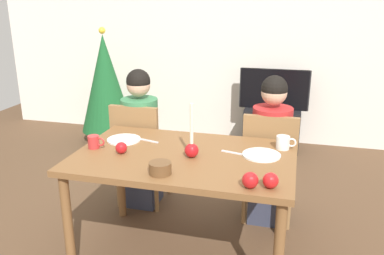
# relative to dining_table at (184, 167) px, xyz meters

# --- Properties ---
(ground_plane) EXTENTS (7.68, 7.68, 0.00)m
(ground_plane) POSITION_rel_dining_table_xyz_m (0.00, 0.00, -0.67)
(ground_plane) COLOR brown
(back_wall) EXTENTS (6.40, 0.10, 2.60)m
(back_wall) POSITION_rel_dining_table_xyz_m (0.00, 2.60, 0.63)
(back_wall) COLOR silver
(back_wall) RESTS_ON ground
(dining_table) EXTENTS (1.40, 0.90, 0.75)m
(dining_table) POSITION_rel_dining_table_xyz_m (0.00, 0.00, 0.00)
(dining_table) COLOR brown
(dining_table) RESTS_ON ground
(chair_left) EXTENTS (0.40, 0.40, 0.90)m
(chair_left) POSITION_rel_dining_table_xyz_m (-0.56, 0.61, -0.15)
(chair_left) COLOR olive
(chair_left) RESTS_ON ground
(chair_right) EXTENTS (0.40, 0.40, 0.90)m
(chair_right) POSITION_rel_dining_table_xyz_m (0.51, 0.61, -0.15)
(chair_right) COLOR olive
(chair_right) RESTS_ON ground
(person_left_child) EXTENTS (0.30, 0.30, 1.17)m
(person_left_child) POSITION_rel_dining_table_xyz_m (-0.56, 0.64, -0.10)
(person_left_child) COLOR #33384C
(person_left_child) RESTS_ON ground
(person_right_child) EXTENTS (0.30, 0.30, 1.17)m
(person_right_child) POSITION_rel_dining_table_xyz_m (0.51, 0.64, -0.10)
(person_right_child) COLOR #33384C
(person_right_child) RESTS_ON ground
(tv_stand) EXTENTS (0.64, 0.40, 0.48)m
(tv_stand) POSITION_rel_dining_table_xyz_m (0.42, 2.30, -0.43)
(tv_stand) COLOR black
(tv_stand) RESTS_ON ground
(tv) EXTENTS (0.79, 0.05, 0.46)m
(tv) POSITION_rel_dining_table_xyz_m (0.42, 2.30, 0.04)
(tv) COLOR black
(tv) RESTS_ON tv_stand
(christmas_tree) EXTENTS (0.63, 0.63, 1.39)m
(christmas_tree) POSITION_rel_dining_table_xyz_m (-1.57, 2.05, 0.06)
(christmas_tree) COLOR brown
(christmas_tree) RESTS_ON ground
(candle_centerpiece) EXTENTS (0.09, 0.09, 0.35)m
(candle_centerpiece) POSITION_rel_dining_table_xyz_m (0.06, -0.03, 0.15)
(candle_centerpiece) COLOR red
(candle_centerpiece) RESTS_ON dining_table
(plate_left) EXTENTS (0.24, 0.24, 0.01)m
(plate_left) POSITION_rel_dining_table_xyz_m (-0.48, 0.15, 0.09)
(plate_left) COLOR white
(plate_left) RESTS_ON dining_table
(plate_right) EXTENTS (0.24, 0.24, 0.01)m
(plate_right) POSITION_rel_dining_table_xyz_m (0.48, 0.11, 0.09)
(plate_right) COLOR white
(plate_right) RESTS_ON dining_table
(mug_left) EXTENTS (0.12, 0.08, 0.09)m
(mug_left) POSITION_rel_dining_table_xyz_m (-0.61, -0.04, 0.13)
(mug_left) COLOR #B72D2D
(mug_left) RESTS_ON dining_table
(mug_right) EXTENTS (0.13, 0.09, 0.09)m
(mug_right) POSITION_rel_dining_table_xyz_m (0.61, 0.27, 0.13)
(mug_right) COLOR silver
(mug_right) RESTS_ON dining_table
(fork_left) EXTENTS (0.18, 0.06, 0.01)m
(fork_left) POSITION_rel_dining_table_xyz_m (-0.32, 0.18, 0.09)
(fork_left) COLOR silver
(fork_left) RESTS_ON dining_table
(fork_right) EXTENTS (0.18, 0.06, 0.01)m
(fork_right) POSITION_rel_dining_table_xyz_m (0.31, 0.10, 0.09)
(fork_right) COLOR silver
(fork_right) RESTS_ON dining_table
(bowl_walnuts) EXTENTS (0.13, 0.13, 0.07)m
(bowl_walnuts) POSITION_rel_dining_table_xyz_m (-0.05, -0.32, 0.12)
(bowl_walnuts) COLOR brown
(bowl_walnuts) RESTS_ON dining_table
(apple_near_candle) EXTENTS (0.09, 0.09, 0.09)m
(apple_near_candle) POSITION_rel_dining_table_xyz_m (0.47, -0.37, 0.13)
(apple_near_candle) COLOR red
(apple_near_candle) RESTS_ON dining_table
(apple_by_left_plate) EXTENTS (0.08, 0.08, 0.08)m
(apple_by_left_plate) POSITION_rel_dining_table_xyz_m (-0.40, -0.08, 0.12)
(apple_by_left_plate) COLOR red
(apple_by_left_plate) RESTS_ON dining_table
(apple_by_right_mug) EXTENTS (0.09, 0.09, 0.09)m
(apple_by_right_mug) POSITION_rel_dining_table_xyz_m (0.57, -0.34, 0.13)
(apple_by_right_mug) COLOR red
(apple_by_right_mug) RESTS_ON dining_table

